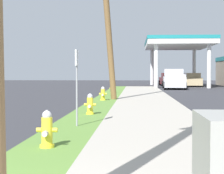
{
  "coord_description": "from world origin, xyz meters",
  "views": [
    {
      "loc": [
        2.42,
        -3.29,
        1.61
      ],
      "look_at": [
        1.37,
        14.44,
        0.96
      ],
      "focal_mm": 63.56,
      "sensor_mm": 36.0,
      "label": 1
    }
  ],
  "objects": [
    {
      "name": "truck_silver_at_forecourt",
      "position": [
        6.21,
        36.17,
        0.91
      ],
      "size": [
        2.34,
        5.48,
        1.97
      ],
      "color": "#BCBCC1",
      "rests_on": "ground"
    },
    {
      "name": "street_sign_post",
      "position": [
        0.79,
        7.63,
        1.63
      ],
      "size": [
        0.05,
        0.36,
        2.12
      ],
      "color": "gray",
      "rests_on": "grass_verge"
    },
    {
      "name": "fire_hydrant_fourth",
      "position": [
        0.73,
        25.58,
        0.45
      ],
      "size": [
        0.42,
        0.37,
        0.74
      ],
      "color": "yellow",
      "rests_on": "grass_verge"
    },
    {
      "name": "fire_hydrant_third",
      "position": [
        0.67,
        17.94,
        0.45
      ],
      "size": [
        0.42,
        0.37,
        0.74
      ],
      "color": "yellow",
      "rests_on": "grass_verge"
    },
    {
      "name": "fire_hydrant_nearest",
      "position": [
        0.67,
        4.44,
        0.45
      ],
      "size": [
        0.42,
        0.37,
        0.74
      ],
      "color": "yellow",
      "rests_on": "grass_verge"
    },
    {
      "name": "car_tan_by_far_pump",
      "position": [
        9.09,
        43.35,
        0.72
      ],
      "size": [
        2.15,
        4.59,
        1.57
      ],
      "color": "tan",
      "rests_on": "ground"
    },
    {
      "name": "utility_pole_midground",
      "position": [
        0.84,
        18.15,
        5.38
      ],
      "size": [
        1.35,
        2.17,
        10.36
      ],
      "color": "brown",
      "rests_on": "grass_verge"
    },
    {
      "name": "car_red_by_near_pump",
      "position": [
        6.54,
        46.85,
        0.72
      ],
      "size": [
        2.18,
        4.6,
        1.57
      ],
      "color": "red",
      "rests_on": "ground"
    },
    {
      "name": "fire_hydrant_second",
      "position": [
        0.8,
        10.73,
        0.45
      ],
      "size": [
        0.42,
        0.38,
        0.74
      ],
      "color": "yellow",
      "rests_on": "grass_verge"
    }
  ]
}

